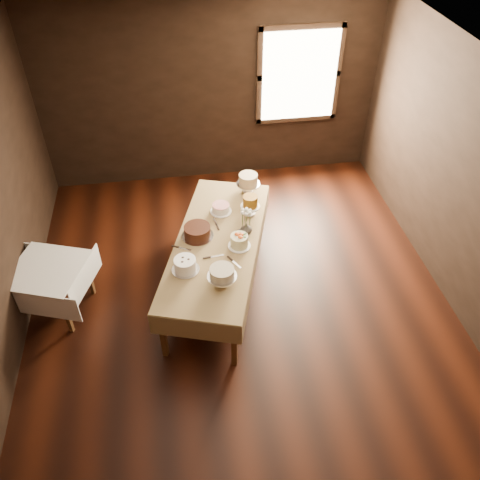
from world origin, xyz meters
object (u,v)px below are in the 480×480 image
cake_server_c (215,222)px  flower_vase (246,229)px  display_table (217,244)px  cake_server_d (244,228)px  cake_swirl (185,265)px  cake_speckled (248,184)px  cake_server_e (185,249)px  side_table (48,273)px  cake_server_a (217,256)px  cake_chocolate (197,232)px  cake_caramel (250,206)px  cake_lattice (221,209)px  cake_cream (222,277)px  cake_server_b (237,264)px  cake_flowers (239,241)px

cake_server_c → flower_vase: 0.44m
display_table → cake_server_d: size_ratio=10.78×
cake_swirl → cake_server_d: size_ratio=1.27×
cake_speckled → cake_server_e: size_ratio=1.30×
display_table → cake_server_e: cake_server_e is taller
side_table → cake_speckled: cake_speckled is taller
cake_server_a → cake_server_e: (-0.35, 0.17, 0.00)m
cake_chocolate → cake_server_a: size_ratio=1.82×
cake_speckled → display_table: bearing=-119.4°
cake_server_c → cake_caramel: bearing=-87.2°
cake_lattice → cake_server_a: 0.82m
side_table → cake_caramel: 2.48m
cake_chocolate → cake_speckled: bearing=47.8°
side_table → cake_chocolate: bearing=6.2°
side_table → cake_cream: size_ratio=2.83×
side_table → cake_server_a: size_ratio=4.18×
cake_caramel → cake_lattice: bearing=164.4°
cake_server_e → flower_vase: flower_vase is taller
cake_chocolate → cake_cream: bearing=-76.7°
cake_cream → cake_server_b: size_ratio=1.48×
cake_speckled → cake_chocolate: size_ratio=0.71×
cake_chocolate → cake_cream: (0.19, -0.80, 0.03)m
cake_speckled → cake_caramel: cake_caramel is taller
cake_lattice → cake_swirl: size_ratio=0.88×
cake_cream → flower_vase: (0.38, 0.77, -0.03)m
cake_speckled → cake_server_d: cake_speckled is taller
cake_server_a → cake_server_e: same height
side_table → cake_swirl: size_ratio=3.28×
cake_caramel → cake_flowers: 0.62m
cake_swirl → flower_vase: (0.75, 0.51, -0.00)m
cake_lattice → cake_server_c: bearing=-116.2°
cake_flowers → cake_swirl: size_ratio=0.86×
side_table → cake_lattice: cake_lattice is taller
cake_caramel → flower_vase: cake_caramel is taller
display_table → side_table: display_table is taller
cake_speckled → cake_cream: 1.70m
cake_server_b → cake_flowers: bearing=135.9°
display_table → cake_server_c: 0.35m
cake_server_c → cake_server_e: bearing=128.6°
cake_chocolate → cake_server_e: size_ratio=1.82×
cake_speckled → cake_server_c: (-0.50, -0.57, -0.11)m
cake_speckled → cake_flowers: (-0.28, -1.05, -0.05)m
cake_caramel → cake_server_a: 0.87m
cake_server_e → cake_cream: bearing=-32.2°
cake_flowers → cake_lattice: bearing=100.9°
cake_lattice → cake_server_d: cake_lattice is taller
side_table → cake_server_e: bearing=-0.5°
cake_server_e → cake_server_d: bearing=47.7°
cake_flowers → flower_vase: 0.24m
cake_flowers → cake_chocolate: bearing=151.8°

